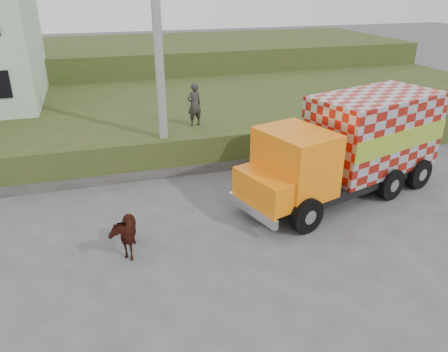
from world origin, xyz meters
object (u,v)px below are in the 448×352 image
object	(u,v)px
cargo_truck	(352,146)
pedestrian	(194,105)
utility_pole	(160,72)
cow	(124,232)

from	to	relation	value
cargo_truck	pedestrian	bearing A→B (deg)	115.60
utility_pole	cow	bearing A→B (deg)	-111.38
cow	pedestrian	world-z (taller)	pedestrian
cargo_truck	pedestrian	size ratio (longest dim) A/B	4.56
utility_pole	pedestrian	xyz separation A→B (m)	(1.56, 1.16, -1.66)
utility_pole	cow	xyz separation A→B (m)	(-2.12, -5.42, -3.41)
pedestrian	cargo_truck	bearing A→B (deg)	114.68
pedestrian	cow	bearing A→B (deg)	42.93
utility_pole	cargo_truck	xyz separation A→B (m)	(6.14, -3.83, -2.24)
utility_pole	pedestrian	size ratio (longest dim) A/B	4.36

